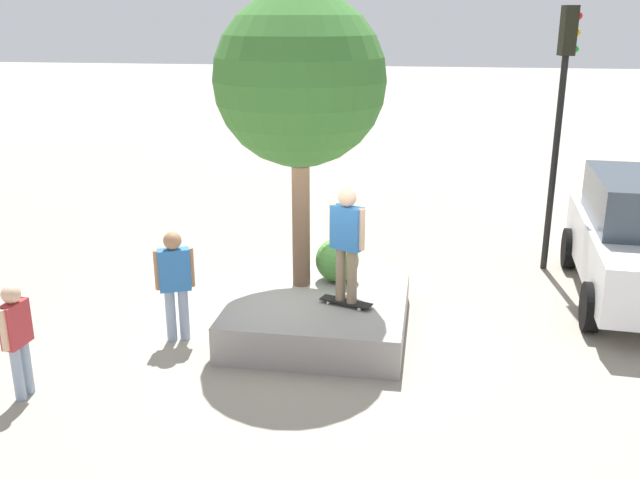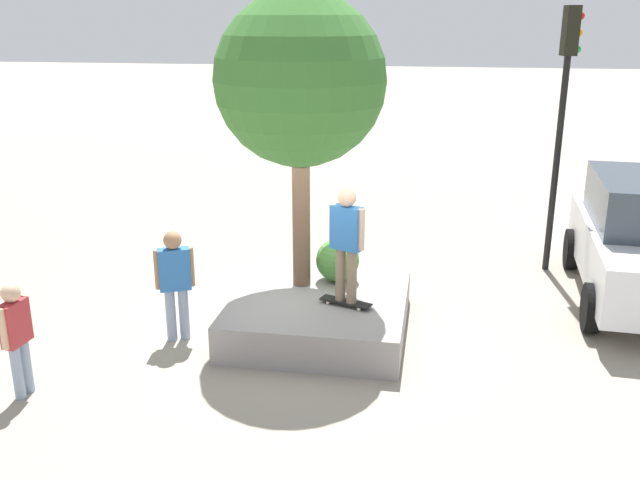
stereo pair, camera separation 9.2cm
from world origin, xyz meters
The scene contains 9 objects.
ground_plane centered at (0.00, 0.00, 0.00)m, with size 120.00×120.00×0.00m, color #9E9384.
planter_ledge centered at (-0.15, 0.16, 0.28)m, with size 2.92×2.65×0.57m, color gray.
plaza_tree centered at (-0.57, -0.21, 3.77)m, with size 2.57×2.57×4.51m.
boxwood_shrub centered at (-0.82, 0.33, 0.92)m, with size 0.71×0.71×0.71m, color #4C8C3D.
skateboard centered at (0.18, 0.61, 0.63)m, with size 0.46×0.83×0.07m.
skateboarder centered at (0.18, 0.61, 1.64)m, with size 0.37×0.54×1.73m.
traffic_light_median centered at (-3.57, 4.04, 3.30)m, with size 0.32×0.36×4.87m.
passerby_with_bag centered at (2.47, -3.28, 0.89)m, with size 0.52×0.24×1.55m.
bystander_watching centered at (0.57, -1.90, 0.99)m, with size 0.37×0.54×1.72m.
Camera 1 is at (9.67, 1.76, 4.69)m, focal length 38.92 mm.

